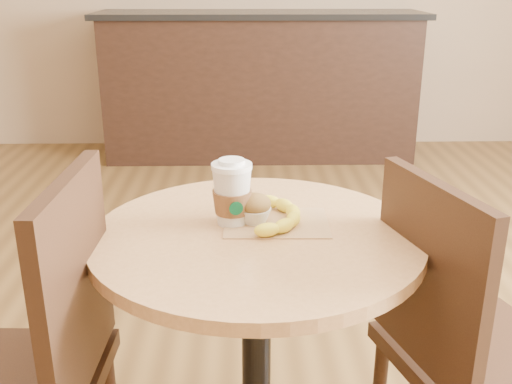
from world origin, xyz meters
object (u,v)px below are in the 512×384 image
(chair_left, at_px, (28,371))
(chair_right, at_px, (464,346))
(muffin, at_px, (255,208))
(banana, at_px, (280,215))
(coffee_cup, at_px, (232,195))
(cafe_table, at_px, (256,310))

(chair_left, distance_m, chair_right, 0.96)
(chair_left, height_order, chair_right, chair_left)
(muffin, relative_size, banana, 0.33)
(chair_left, distance_m, muffin, 0.59)
(coffee_cup, relative_size, muffin, 2.00)
(cafe_table, height_order, banana, banana)
(coffee_cup, bearing_deg, cafe_table, -54.79)
(banana, bearing_deg, cafe_table, -127.14)
(muffin, height_order, banana, muffin)
(muffin, bearing_deg, coffee_cup, 179.71)
(cafe_table, distance_m, chair_left, 0.51)
(cafe_table, bearing_deg, chair_left, -159.92)
(chair_right, bearing_deg, chair_left, 78.91)
(chair_left, relative_size, muffin, 12.14)
(cafe_table, height_order, chair_right, chair_right)
(cafe_table, xyz_separation_m, muffin, (-0.00, 0.05, 0.24))
(chair_left, relative_size, chair_right, 1.04)
(cafe_table, height_order, coffee_cup, coffee_cup)
(cafe_table, xyz_separation_m, banana, (0.06, 0.05, 0.22))
(chair_left, relative_size, banana, 4.05)
(cafe_table, xyz_separation_m, chair_left, (-0.48, -0.18, -0.03))
(chair_left, xyz_separation_m, chair_right, (0.95, 0.10, -0.02))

